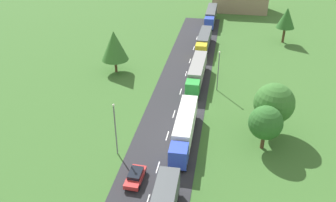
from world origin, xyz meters
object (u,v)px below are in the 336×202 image
tree_birch (286,18)px  tree_maple (274,103)px  truck_third (197,72)px  tree_pine (114,46)px  truck_fifth (211,15)px  lamppost_second (115,127)px  truck_fourth (204,40)px  car_third (135,176)px  tree_oak (266,123)px  lamppost_third (218,69)px  truck_second (184,128)px

tree_birch → tree_maple: 40.35m
truck_third → tree_pine: bearing=173.7°
truck_fifth → tree_birch: tree_birch is taller
lamppost_second → tree_birch: bearing=61.0°
truck_fourth → tree_pine: size_ratio=1.57×
car_third → tree_maple: size_ratio=0.53×
truck_fourth → truck_fifth: (0.22, 19.81, 0.10)m
tree_maple → tree_birch: bearing=81.8°
car_third → tree_oak: (16.29, 9.98, 3.52)m
car_third → tree_pine: size_ratio=0.49×
truck_third → lamppost_third: bearing=-32.7°
truck_fourth → lamppost_third: (4.27, -20.15, 2.30)m
car_third → lamppost_third: bearing=71.5°
car_third → lamppost_second: (-3.91, 5.05, 3.77)m
tree_birch → tree_pine: size_ratio=0.98×
tree_birch → lamppost_third: bearing=-117.6°
truck_fourth → tree_maple: bearing=-68.0°
lamppost_third → tree_maple: bearing=-54.2°
truck_fourth → car_third: 46.90m
truck_fourth → tree_maple: size_ratio=1.67×
truck_second → car_third: (-4.95, -9.88, -1.40)m
truck_fifth → tree_birch: (18.57, -12.24, 3.91)m
lamppost_third → tree_maple: 15.06m
truck_second → truck_fifth: 56.59m
lamppost_second → car_third: bearing=-52.2°
truck_fourth → lamppost_third: size_ratio=1.76×
truck_third → tree_birch: tree_birch is taller
lamppost_second → tree_pine: bearing=107.3°
lamppost_third → tree_oak: lamppost_third is taller
truck_fifth → tree_birch: bearing=-33.4°
tree_maple → tree_oak: bearing=-107.5°
tree_oak → tree_birch: 44.85m
truck_fourth → truck_fifth: 19.81m
car_third → lamppost_third: lamppost_third is taller
tree_birch → tree_maple: tree_birch is taller
truck_fourth → lamppost_third: lamppost_third is taller
truck_fourth → car_third: size_ratio=3.18×
tree_oak → tree_maple: 4.60m
car_third → tree_oak: bearing=31.5°
lamppost_second → tree_oak: size_ratio=1.21×
truck_second → truck_fourth: truck_second is taller
truck_fourth → lamppost_third: 20.73m
truck_third → truck_second: bearing=-89.4°
truck_fourth → lamppost_second: (-8.50, -41.60, 2.51)m
tree_birch → truck_second: bearing=-112.6°
truck_fifth → car_third: size_ratio=3.49×
car_third → tree_birch: bearing=66.7°
truck_fifth → tree_oak: bearing=-78.5°
truck_second → truck_third: size_ratio=1.00×
tree_birch → truck_fourth: bearing=-158.0°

